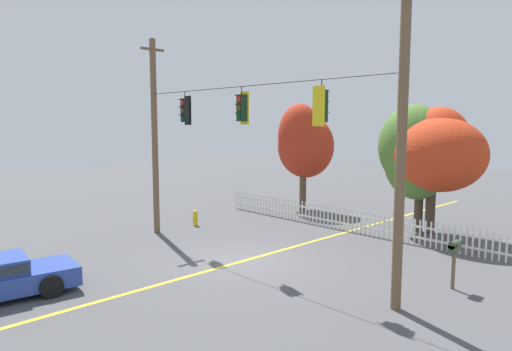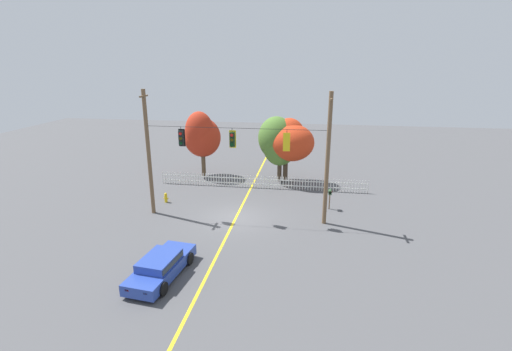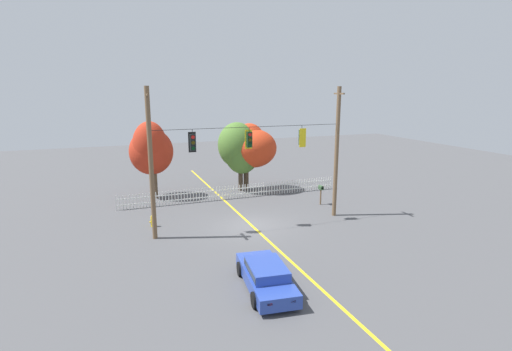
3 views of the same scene
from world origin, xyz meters
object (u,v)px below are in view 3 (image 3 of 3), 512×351
traffic_signal_northbound_secondary (249,139)px  fire_hydrant (153,221)px  autumn_maple_near_fence (151,150)px  autumn_oak_far_east (252,147)px  parked_car (266,275)px  traffic_signal_westbound_side (193,142)px  roadside_mailbox (321,189)px  traffic_signal_eastbound_side (302,137)px  autumn_maple_mid (239,148)px

traffic_signal_northbound_secondary → fire_hydrant: traffic_signal_northbound_secondary is taller
autumn_maple_near_fence → autumn_oak_far_east: autumn_maple_near_fence is taller
autumn_maple_near_fence → parked_car: bearing=-80.5°
traffic_signal_westbound_side → fire_hydrant: bearing=137.8°
autumn_maple_near_fence → roadside_mailbox: autumn_maple_near_fence is taller
autumn_oak_far_east → roadside_mailbox: (3.19, -5.76, -2.47)m
traffic_signal_westbound_side → parked_car: 9.02m
traffic_signal_eastbound_side → fire_hydrant: traffic_signal_eastbound_side is taller
fire_hydrant → roadside_mailbox: bearing=2.3°
traffic_signal_westbound_side → fire_hydrant: traffic_signal_westbound_side is taller
roadside_mailbox → traffic_signal_westbound_side: bearing=-165.6°
autumn_oak_far_east → parked_car: size_ratio=1.20×
autumn_maple_mid → traffic_signal_northbound_secondary: bearing=-104.5°
traffic_signal_westbound_side → autumn_oak_far_east: size_ratio=0.24×
autumn_oak_far_east → fire_hydrant: 11.28m
traffic_signal_northbound_secondary → fire_hydrant: 7.75m
roadside_mailbox → parked_car: bearing=-129.9°
parked_car → fire_hydrant: bearing=110.5°
autumn_maple_near_fence → autumn_oak_far_east: size_ratio=1.07×
traffic_signal_westbound_side → autumn_oak_far_east: bearing=51.5°
traffic_signal_northbound_secondary → parked_car: traffic_signal_northbound_secondary is taller
traffic_signal_eastbound_side → fire_hydrant: 10.50m
autumn_maple_mid → autumn_maple_near_fence: bearing=175.4°
fire_hydrant → autumn_maple_near_fence: bearing=83.0°
fire_hydrant → parked_car: bearing=-69.5°
traffic_signal_eastbound_side → parked_car: (-5.45, -7.54, -4.72)m
traffic_signal_westbound_side → traffic_signal_northbound_secondary: same height
traffic_signal_westbound_side → autumn_oak_far_east: 10.70m
traffic_signal_westbound_side → fire_hydrant: (-2.22, 2.02, -4.98)m
autumn_maple_mid → fire_hydrant: size_ratio=7.68×
autumn_oak_far_east → roadside_mailbox: 7.03m
traffic_signal_northbound_secondary → autumn_maple_mid: size_ratio=0.23×
traffic_signal_northbound_secondary → autumn_maple_near_fence: traffic_signal_northbound_secondary is taller
traffic_signal_westbound_side → parked_car: bearing=-79.8°
fire_hydrant → roadside_mailbox: (11.99, 0.49, 0.82)m
traffic_signal_westbound_side → autumn_maple_near_fence: size_ratio=0.22×
parked_car → roadside_mailbox: size_ratio=3.21×
roadside_mailbox → autumn_maple_near_fence: bearing=150.4°
autumn_oak_far_east → fire_hydrant: size_ratio=7.51×
traffic_signal_northbound_secondary → traffic_signal_westbound_side: bearing=180.0°
traffic_signal_northbound_secondary → autumn_maple_near_fence: size_ratio=0.22×
autumn_oak_far_east → fire_hydrant: (-8.80, -6.25, -3.29)m
traffic_signal_northbound_secondary → autumn_oak_far_east: (3.22, 8.27, -1.71)m
traffic_signal_eastbound_side → autumn_oak_far_east: size_ratio=0.24×
traffic_signal_westbound_side → autumn_maple_mid: bearing=56.5°
traffic_signal_northbound_secondary → parked_car: (-2.00, -7.56, -4.75)m
traffic_signal_northbound_secondary → autumn_maple_mid: (2.14, 8.29, -1.76)m
autumn_oak_far_east → parked_car: 16.94m
traffic_signal_northbound_secondary → fire_hydrant: bearing=160.1°
fire_hydrant → traffic_signal_eastbound_side: bearing=-12.7°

